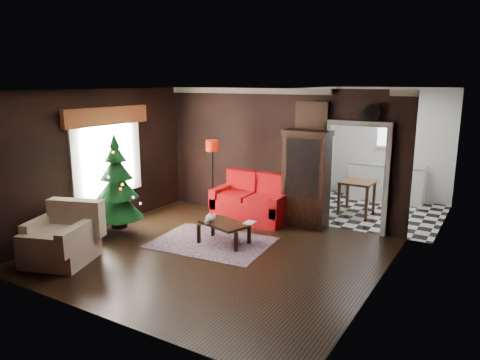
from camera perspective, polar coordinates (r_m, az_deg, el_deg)
The scene contains 26 objects.
floor at distance 7.92m, azimuth -3.40°, elevation -9.37°, with size 5.50×5.50×0.00m, color black.
ceiling at distance 7.35m, azimuth -3.68°, elevation 11.32°, with size 5.50×5.50×0.00m, color white.
wall_back at distance 9.64m, azimuth 4.90°, elevation 3.22°, with size 5.50×5.50×0.00m, color black.
wall_front at distance 5.69m, azimuth -17.93°, elevation -3.91°, with size 5.50×5.50×0.00m, color black.
wall_left at distance 9.32m, azimuth -17.63°, elevation 2.36°, with size 5.50×5.50×0.00m, color black.
wall_right at distance 6.41m, azimuth 17.22°, elevation -2.06°, with size 5.50×5.50×0.00m, color black.
doorway at distance 9.10m, azimuth 14.51°, elevation 0.06°, with size 1.10×0.10×2.10m, color silver, non-canonical shape.
left_window at distance 9.42m, azimuth -16.58°, elevation 2.83°, with size 0.05×1.60×1.40m, color white.
valance at distance 9.26m, azimuth -16.56°, elevation 7.80°, with size 0.12×2.10×0.35m, color brown.
kitchen_floor at distance 10.76m, azimuth 16.51°, elevation -3.91°, with size 3.00×3.00×0.00m, color silver.
kitchen_window at distance 11.83m, azimuth 18.83°, elevation 5.79°, with size 0.70×0.06×0.70m, color white.
rug at distance 8.42m, azimuth -3.66°, elevation -7.96°, with size 2.13×1.55×0.01m, color #61435A.
loveseat at distance 9.62m, azimuth 1.48°, elevation -2.24°, with size 1.70×0.90×1.00m, color #9E0C07, non-canonical shape.
curio_cabinet at distance 9.22m, azimuth 8.41°, elevation -0.15°, with size 0.90×0.45×1.90m, color black, non-canonical shape.
floor_lamp at distance 9.74m, azimuth -3.50°, elevation -0.08°, with size 0.30×0.30×1.77m, color black, non-canonical shape.
christmas_tree at distance 8.90m, azimuth -15.42°, elevation -0.27°, with size 0.95×0.95×1.81m, color #0F341A, non-canonical shape.
armchair at distance 8.00m, azimuth -22.02°, elevation -6.58°, with size 1.02×1.02×1.05m, color tan, non-canonical shape.
coffee_table at distance 8.31m, azimuth -2.07°, elevation -6.75°, with size 0.88×0.53×0.40m, color black, non-canonical shape.
teapot at distance 8.26m, azimuth -3.91°, elevation -4.84°, with size 0.17×0.17×0.16m, color white, non-canonical shape.
cup_a at distance 8.59m, azimuth -3.30°, elevation -4.54°, with size 0.06×0.06×0.05m, color white.
cup_b at distance 8.20m, azimuth -4.28°, elevation -5.36°, with size 0.07×0.07×0.06m, color beige.
book at distance 8.21m, azimuth 0.67°, elevation -4.63°, with size 0.18×0.02×0.24m, color #87744F.
wall_clock at distance 8.81m, azimuth 16.46°, elevation 8.30°, with size 0.32×0.32×0.06m, color white.
painting at distance 9.20m, azimuth 9.12°, elevation 8.00°, with size 0.62×0.05×0.52m, color #B3803A.
kitchen_counter at distance 11.79m, azimuth 18.14°, elevation -0.36°, with size 1.80×0.60×0.90m, color white.
kitchen_table at distance 10.46m, azimuth 14.63°, elevation -2.15°, with size 0.70×0.70×0.75m, color brown, non-canonical shape.
Camera 1 is at (4.17, -6.05, 2.95)m, focal length 33.51 mm.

